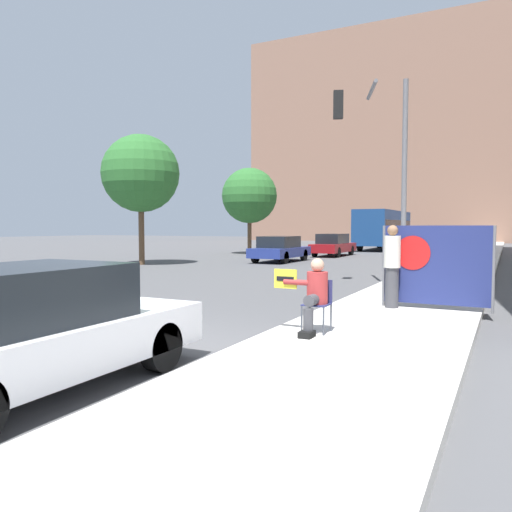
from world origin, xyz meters
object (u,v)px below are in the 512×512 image
object	(u,v)px
seated_protester	(314,293)
protest_banner	(435,265)
car_on_road_midblock	(333,245)
city_bus_on_road	(384,227)
jogger_on_sidewalk	(392,266)
parked_car_curbside	(28,330)
street_tree_midblock	(249,196)
car_on_road_nearest	(280,249)
street_tree_near_curb	(141,174)
traffic_light_pole	(381,149)

from	to	relation	value
seated_protester	protest_banner	bearing A→B (deg)	66.21
car_on_road_midblock	city_bus_on_road	distance (m)	10.92
jogger_on_sidewalk	protest_banner	size ratio (longest dim) A/B	0.79
seated_protester	protest_banner	distance (m)	3.62
protest_banner	parked_car_curbside	world-z (taller)	protest_banner
jogger_on_sidewalk	street_tree_midblock	world-z (taller)	street_tree_midblock
car_on_road_nearest	street_tree_near_curb	bearing A→B (deg)	-136.53
jogger_on_sidewalk	car_on_road_midblock	xyz separation A→B (m)	(-7.87, 20.11, -0.34)
jogger_on_sidewalk	parked_car_curbside	size ratio (longest dim) A/B	0.42
protest_banner	street_tree_midblock	size ratio (longest dim) A/B	0.37
street_tree_near_curb	parked_car_curbside	bearing A→B (deg)	-53.86
seated_protester	city_bus_on_road	size ratio (longest dim) A/B	0.11
city_bus_on_road	street_tree_midblock	bearing A→B (deg)	-121.50
traffic_light_pole	city_bus_on_road	distance (m)	26.68
parked_car_curbside	street_tree_midblock	size ratio (longest dim) A/B	0.71
car_on_road_midblock	street_tree_midblock	distance (m)	6.83
car_on_road_nearest	car_on_road_midblock	bearing A→B (deg)	82.16
seated_protester	car_on_road_midblock	bearing A→B (deg)	106.97
car_on_road_nearest	traffic_light_pole	bearing A→B (deg)	-49.94
jogger_on_sidewalk	street_tree_midblock	xyz separation A→B (m)	(-13.85, 19.92, 2.96)
protest_banner	street_tree_midblock	world-z (taller)	street_tree_midblock
seated_protester	street_tree_midblock	bearing A→B (deg)	119.47
jogger_on_sidewalk	street_tree_midblock	bearing A→B (deg)	-85.38
street_tree_near_curb	car_on_road_nearest	bearing A→B (deg)	43.47
traffic_light_pole	street_tree_midblock	bearing A→B (deg)	129.77
parked_car_curbside	traffic_light_pole	bearing A→B (deg)	84.36
jogger_on_sidewalk	street_tree_midblock	distance (m)	24.44
seated_protester	traffic_light_pole	size ratio (longest dim) A/B	0.19
seated_protester	jogger_on_sidewalk	xyz separation A→B (m)	(0.59, 3.14, 0.25)
protest_banner	traffic_light_pole	bearing A→B (deg)	115.22
traffic_light_pole	parked_car_curbside	distance (m)	12.47
parked_car_curbside	car_on_road_nearest	bearing A→B (deg)	106.63
car_on_road_midblock	seated_protester	bearing A→B (deg)	-72.60
seated_protester	traffic_light_pole	world-z (taller)	traffic_light_pole
car_on_road_midblock	street_tree_near_curb	distance (m)	13.47
car_on_road_midblock	city_bus_on_road	xyz separation A→B (m)	(0.79, 10.84, 1.12)
parked_car_curbside	city_bus_on_road	xyz separation A→B (m)	(-4.49, 37.86, 1.12)
traffic_light_pole	parked_car_curbside	size ratio (longest dim) A/B	1.48
traffic_light_pole	street_tree_midblock	size ratio (longest dim) A/B	1.05
car_on_road_midblock	protest_banner	bearing A→B (deg)	-66.38
city_bus_on_road	seated_protester	bearing A→B (deg)	-79.20
city_bus_on_road	jogger_on_sidewalk	bearing A→B (deg)	-77.10
street_tree_midblock	parked_car_curbside	bearing A→B (deg)	-67.25
street_tree_near_curb	street_tree_midblock	distance (m)	11.20
city_bus_on_road	street_tree_near_curb	size ratio (longest dim) A/B	1.64
traffic_light_pole	street_tree_midblock	xyz separation A→B (m)	(-12.42, 14.93, -0.25)
city_bus_on_road	car_on_road_nearest	bearing A→B (deg)	-95.52
parked_car_curbside	protest_banner	bearing A→B (deg)	64.08
protest_banner	car_on_road_nearest	distance (m)	16.60
seated_protester	jogger_on_sidewalk	distance (m)	3.20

